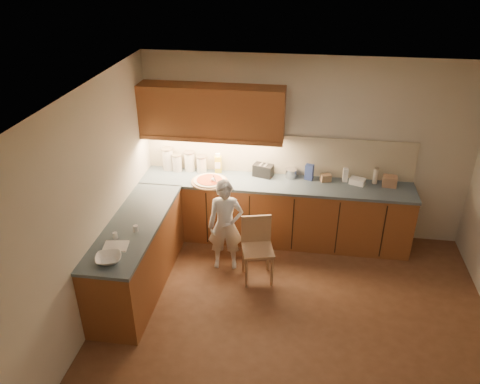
{
  "coord_description": "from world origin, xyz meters",
  "views": [
    {
      "loc": [
        -0.02,
        -4.05,
        3.86
      ],
      "look_at": [
        -0.8,
        1.2,
        1.0
      ],
      "focal_mm": 35.0,
      "sensor_mm": 36.0,
      "label": 1
    }
  ],
  "objects": [
    {
      "name": "room",
      "position": [
        0.0,
        0.0,
        1.68
      ],
      "size": [
        4.54,
        4.5,
        2.62
      ],
      "color": "#58331E",
      "rests_on": "ground"
    },
    {
      "name": "l_counter",
      "position": [
        -0.92,
        1.25,
        0.46
      ],
      "size": [
        3.77,
        2.62,
        0.92
      ],
      "color": "brown",
      "rests_on": "ground"
    },
    {
      "name": "backsplash",
      "position": [
        -0.38,
        1.99,
        1.21
      ],
      "size": [
        3.75,
        0.02,
        0.58
      ],
      "primitive_type": "cube",
      "color": "beige",
      "rests_on": "l_counter"
    },
    {
      "name": "upper_cabinets",
      "position": [
        -1.27,
        1.82,
        1.85
      ],
      "size": [
        1.95,
        0.36,
        0.73
      ],
      "color": "brown",
      "rests_on": "ground"
    },
    {
      "name": "pizza_on_board",
      "position": [
        -1.28,
        1.56,
        0.94
      ],
      "size": [
        0.5,
        0.5,
        0.2
      ],
      "rotation": [
        0.0,
        0.0,
        0.03
      ],
      "color": "tan",
      "rests_on": "l_counter"
    },
    {
      "name": "child",
      "position": [
        -0.95,
        0.96,
        0.63
      ],
      "size": [
        0.5,
        0.36,
        1.26
      ],
      "primitive_type": "imported",
      "rotation": [
        0.0,
        0.0,
        0.14
      ],
      "color": "silver",
      "rests_on": "ground"
    },
    {
      "name": "wooden_chair",
      "position": [
        -0.52,
        0.8,
        0.49
      ],
      "size": [
        0.46,
        0.46,
        0.84
      ],
      "rotation": [
        0.0,
        0.0,
        0.25
      ],
      "color": "tan",
      "rests_on": "ground"
    },
    {
      "name": "mixing_bowl",
      "position": [
        -1.95,
        -0.36,
        0.95
      ],
      "size": [
        0.34,
        0.34,
        0.07
      ],
      "primitive_type": "imported",
      "rotation": [
        0.0,
        0.0,
        0.33
      ],
      "color": "white",
      "rests_on": "l_counter"
    },
    {
      "name": "canister_a",
      "position": [
        -1.96,
        1.89,
        1.09
      ],
      "size": [
        0.17,
        0.17,
        0.33
      ],
      "rotation": [
        0.0,
        0.0,
        -0.33
      ],
      "color": "beige",
      "rests_on": "l_counter"
    },
    {
      "name": "canister_b",
      "position": [
        -1.81,
        1.86,
        1.05
      ],
      "size": [
        0.15,
        0.15,
        0.25
      ],
      "rotation": [
        0.0,
        0.0,
        0.24
      ],
      "color": "beige",
      "rests_on": "l_counter"
    },
    {
      "name": "canister_c",
      "position": [
        -1.64,
        1.9,
        1.07
      ],
      "size": [
        0.16,
        0.16,
        0.29
      ],
      "rotation": [
        0.0,
        0.0,
        -0.35
      ],
      "color": "white",
      "rests_on": "l_counter"
    },
    {
      "name": "canister_d",
      "position": [
        -1.46,
        1.89,
        1.04
      ],
      "size": [
        0.15,
        0.15,
        0.24
      ],
      "rotation": [
        0.0,
        0.0,
        0.12
      ],
      "color": "silver",
      "rests_on": "l_counter"
    },
    {
      "name": "oil_jug",
      "position": [
        -1.22,
        1.9,
        1.05
      ],
      "size": [
        0.11,
        0.09,
        0.29
      ],
      "rotation": [
        0.0,
        0.0,
        0.21
      ],
      "color": "gold",
      "rests_on": "l_counter"
    },
    {
      "name": "toaster",
      "position": [
        -0.57,
        1.87,
        1.01
      ],
      "size": [
        0.3,
        0.22,
        0.18
      ],
      "rotation": [
        0.0,
        0.0,
        -0.28
      ],
      "color": "black",
      "rests_on": "l_counter"
    },
    {
      "name": "steel_pot",
      "position": [
        -0.18,
        1.89,
        0.98
      ],
      "size": [
        0.17,
        0.17,
        0.13
      ],
      "color": "silver",
      "rests_on": "l_counter"
    },
    {
      "name": "blue_box",
      "position": [
        0.07,
        1.86,
        1.03
      ],
      "size": [
        0.13,
        0.11,
        0.22
      ],
      "primitive_type": "cube",
      "rotation": [
        0.0,
        0.0,
        -0.3
      ],
      "color": "#2F438F",
      "rests_on": "l_counter"
    },
    {
      "name": "card_box_a",
      "position": [
        0.3,
        1.84,
        0.97
      ],
      "size": [
        0.16,
        0.14,
        0.1
      ],
      "primitive_type": "cube",
      "rotation": [
        0.0,
        0.0,
        0.32
      ],
      "color": "tan",
      "rests_on": "l_counter"
    },
    {
      "name": "white_bottle",
      "position": [
        0.57,
        1.87,
        1.02
      ],
      "size": [
        0.07,
        0.07,
        0.2
      ],
      "primitive_type": "cube",
      "rotation": [
        0.0,
        0.0,
        0.11
      ],
      "color": "white",
      "rests_on": "l_counter"
    },
    {
      "name": "flat_pack",
      "position": [
        0.73,
        1.82,
        0.96
      ],
      "size": [
        0.24,
        0.2,
        0.08
      ],
      "primitive_type": "cube",
      "rotation": [
        0.0,
        0.0,
        -0.35
      ],
      "color": "white",
      "rests_on": "l_counter"
    },
    {
      "name": "tall_jar",
      "position": [
        0.97,
        1.87,
        1.04
      ],
      "size": [
        0.07,
        0.07,
        0.23
      ],
      "rotation": [
        0.0,
        0.0,
        -0.33
      ],
      "color": "silver",
      "rests_on": "l_counter"
    },
    {
      "name": "card_box_b",
      "position": [
        1.16,
        1.82,
        0.99
      ],
      "size": [
        0.2,
        0.16,
        0.14
      ],
      "primitive_type": "cube",
      "rotation": [
        0.0,
        0.0,
        -0.11
      ],
      "color": "tan",
      "rests_on": "l_counter"
    },
    {
      "name": "dough_cloth",
      "position": [
        -1.98,
        -0.1,
        0.93
      ],
      "size": [
        0.29,
        0.24,
        0.02
      ],
      "primitive_type": "cube",
      "rotation": [
        0.0,
        0.0,
        0.16
      ],
      "color": "silver",
      "rests_on": "l_counter"
    },
    {
      "name": "spice_jar_a",
      "position": [
        -2.04,
        0.06,
        0.96
      ],
      "size": [
        0.06,
        0.06,
        0.07
      ],
      "primitive_type": "cylinder",
      "rotation": [
        0.0,
        0.0,
        -0.12
      ],
      "color": "white",
      "rests_on": "l_counter"
    },
    {
      "name": "spice_jar_b",
      "position": [
        -1.86,
        0.23,
        0.96
      ],
      "size": [
        0.06,
        0.06,
        0.08
      ],
      "primitive_type": "cylinder",
      "rotation": [
        0.0,
        0.0,
        -0.15
      ],
      "color": "white",
      "rests_on": "l_counter"
    }
  ]
}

